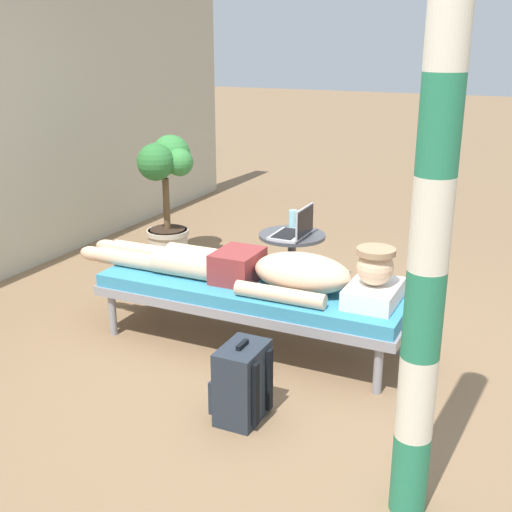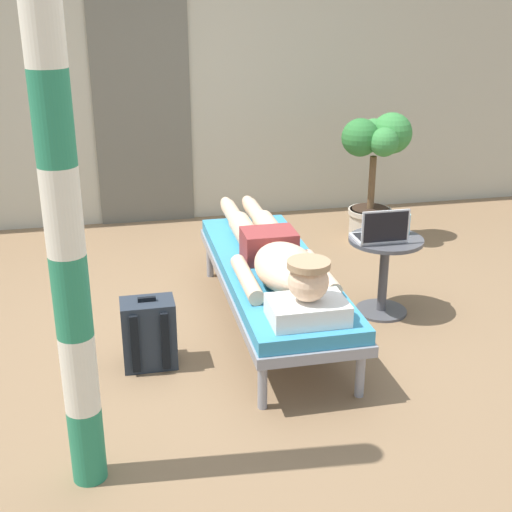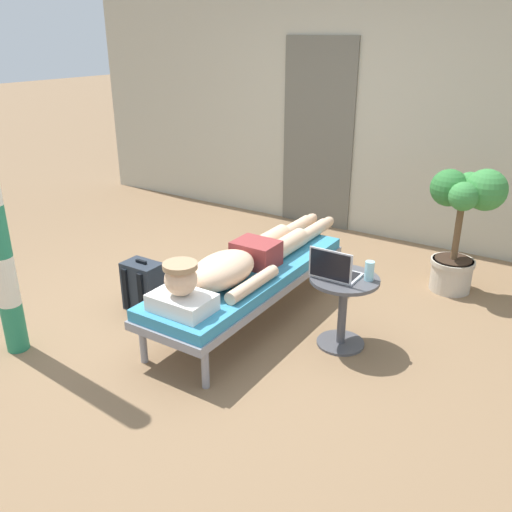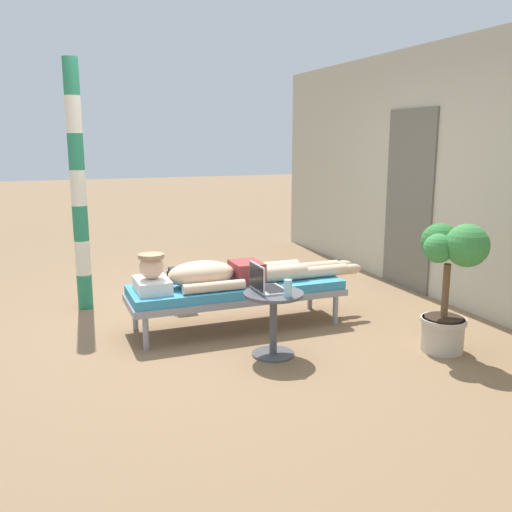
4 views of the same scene
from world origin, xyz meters
name	(u,v)px [view 2 (image 2 of 4)]	position (x,y,z in m)	size (l,w,h in m)	color
ground_plane	(242,334)	(0.00, 0.00, 0.00)	(40.00, 40.00, 0.00)	#846647
house_wall_back	(210,68)	(0.21, 2.48, 1.35)	(7.60, 0.20, 2.70)	#B2AD99
house_door_panel	(142,110)	(-0.41, 2.37, 1.02)	(0.84, 0.03, 2.04)	#625F54
lounge_chair	(272,276)	(0.21, 0.07, 0.35)	(0.63, 1.98, 0.42)	gray
person_reclining	(277,256)	(0.21, -0.03, 0.52)	(0.53, 2.17, 0.33)	white
side_table	(384,262)	(0.97, 0.11, 0.36)	(0.48, 0.48, 0.52)	#4C4C51
laptop	(381,233)	(0.91, 0.06, 0.58)	(0.31, 0.24, 0.23)	silver
drink_glass	(405,224)	(1.12, 0.16, 0.59)	(0.06, 0.06, 0.13)	#99D8E5
backpack	(149,334)	(-0.59, -0.25, 0.20)	(0.30, 0.26, 0.42)	#262D38
potted_plant	(376,162)	(1.41, 1.45, 0.68)	(0.60, 0.45, 1.08)	#BFB29E
porch_post	(62,211)	(-0.92, -1.19, 1.23)	(0.15, 0.15, 2.47)	#267F59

